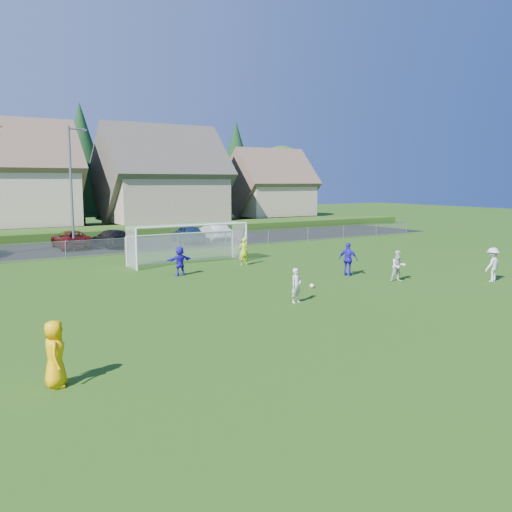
% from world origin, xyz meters
% --- Properties ---
extents(ground, '(160.00, 160.00, 0.00)m').
position_xyz_m(ground, '(0.00, 0.00, 0.00)').
color(ground, '#193D0C').
rests_on(ground, ground).
extents(asphalt_lot, '(60.00, 60.00, 0.00)m').
position_xyz_m(asphalt_lot, '(0.00, 27.50, 0.01)').
color(asphalt_lot, black).
rests_on(asphalt_lot, ground).
extents(grass_embankment, '(70.00, 6.00, 0.80)m').
position_xyz_m(grass_embankment, '(0.00, 35.00, 0.40)').
color(grass_embankment, '#1E420F').
rests_on(grass_embankment, ground).
extents(soccer_ball, '(0.22, 0.22, 0.22)m').
position_xyz_m(soccer_ball, '(1.68, 5.64, 0.11)').
color(soccer_ball, white).
rests_on(soccer_ball, ground).
extents(referee, '(0.71, 0.93, 1.69)m').
position_xyz_m(referee, '(-11.48, -0.93, 0.85)').
color(referee, '#FFB305').
rests_on(referee, ground).
extents(player_white_a, '(0.59, 0.45, 1.47)m').
position_xyz_m(player_white_a, '(-0.82, 3.51, 0.73)').
color(player_white_a, silver).
rests_on(player_white_a, ground).
extents(player_white_b, '(0.95, 0.86, 1.59)m').
position_xyz_m(player_white_b, '(6.48, 4.69, 0.80)').
color(player_white_b, silver).
rests_on(player_white_b, ground).
extents(player_white_c, '(1.21, 0.79, 1.75)m').
position_xyz_m(player_white_c, '(10.52, 2.12, 0.88)').
color(player_white_c, silver).
rests_on(player_white_c, ground).
extents(player_blue_a, '(0.89, 1.13, 1.79)m').
position_xyz_m(player_blue_a, '(5.46, 7.33, 0.90)').
color(player_blue_a, '#2515C5').
rests_on(player_blue_a, ground).
extents(player_blue_b, '(1.52, 0.60, 1.59)m').
position_xyz_m(player_blue_b, '(-2.23, 12.22, 0.80)').
color(player_blue_b, '#2515C5').
rests_on(player_blue_b, ground).
extents(goalkeeper, '(0.66, 0.48, 1.69)m').
position_xyz_m(goalkeeper, '(2.57, 13.50, 0.84)').
color(goalkeeper, '#C4DC19').
rests_on(goalkeeper, ground).
extents(car_c, '(2.24, 4.86, 1.35)m').
position_xyz_m(car_c, '(-4.27, 27.77, 0.68)').
color(car_c, '#4E080C').
rests_on(car_c, ground).
extents(car_d, '(2.17, 4.82, 1.37)m').
position_xyz_m(car_d, '(-1.39, 26.88, 0.69)').
color(car_d, black).
rests_on(car_d, ground).
extents(car_e, '(2.02, 4.46, 1.48)m').
position_xyz_m(car_e, '(4.85, 26.40, 0.74)').
color(car_e, '#16284D').
rests_on(car_e, ground).
extents(car_f, '(2.09, 4.54, 1.44)m').
position_xyz_m(car_f, '(7.88, 27.49, 0.72)').
color(car_f, white).
rests_on(car_f, ground).
extents(soccer_goal, '(7.42, 1.90, 2.50)m').
position_xyz_m(soccer_goal, '(0.00, 16.05, 1.63)').
color(soccer_goal, white).
rests_on(soccer_goal, ground).
extents(chainlink_fence, '(52.06, 0.06, 1.20)m').
position_xyz_m(chainlink_fence, '(0.00, 22.00, 0.63)').
color(chainlink_fence, gray).
rests_on(chainlink_fence, ground).
extents(streetlight, '(1.38, 0.18, 9.00)m').
position_xyz_m(streetlight, '(-4.45, 26.00, 4.84)').
color(streetlight, slate).
rests_on(streetlight, ground).
extents(houses_row, '(53.90, 11.45, 13.27)m').
position_xyz_m(houses_row, '(1.97, 42.46, 7.33)').
color(houses_row, tan).
rests_on(houses_row, ground).
extents(tree_row, '(65.98, 12.36, 13.80)m').
position_xyz_m(tree_row, '(1.04, 48.74, 6.91)').
color(tree_row, '#382616').
rests_on(tree_row, ground).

